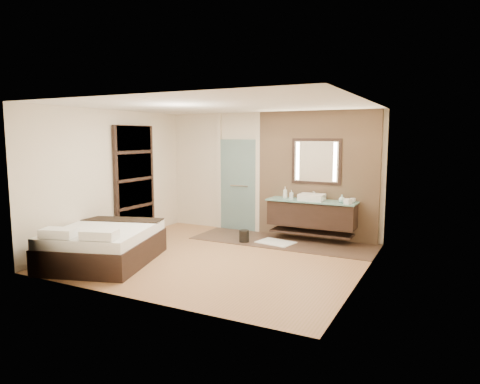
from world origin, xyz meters
The scene contains 15 objects.
floor centered at (0.00, 0.00, 0.00)m, with size 5.00×5.00×0.00m, color olive.
tile_strip centered at (0.60, 1.60, 0.01)m, with size 3.80×1.30×0.01m, color #3D2E21.
stone_wall centered at (1.10, 2.21, 1.35)m, with size 2.60×0.08×2.70m, color tan.
vanity centered at (1.10, 1.92, 0.58)m, with size 1.85×0.55×0.88m.
mirror_unit centered at (1.10, 2.16, 1.65)m, with size 1.06×0.04×0.96m.
frosted_door centered at (-0.75, 2.20, 1.14)m, with size 1.10×0.12×2.70m.
shoji_partition centered at (-2.43, 0.60, 1.21)m, with size 0.06×1.20×2.40m.
bed centered at (-1.65, -1.16, 0.31)m, with size 2.06×2.32×0.75m.
bath_mat centered at (0.51, 1.41, 0.02)m, with size 0.72×0.50×0.02m, color white.
waste_bin centered at (-0.10, 1.19, 0.13)m, with size 0.20×0.20×0.25m, color black.
tissue_box centered at (1.87, 1.75, 0.92)m, with size 0.12×0.12×0.10m, color silver.
soap_bottle_a centered at (0.50, 1.94, 0.99)m, with size 0.09×0.09×0.24m, color silver.
soap_bottle_b centered at (0.61, 2.02, 0.95)m, with size 0.08×0.08×0.17m, color #B2B2B2.
soap_bottle_c centered at (1.73, 1.88, 0.95)m, with size 0.13×0.13×0.16m, color #ACD8D8.
cup centered at (1.92, 1.97, 0.91)m, with size 0.11×0.11×0.09m, color silver.
Camera 1 is at (3.69, -6.53, 2.17)m, focal length 32.00 mm.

